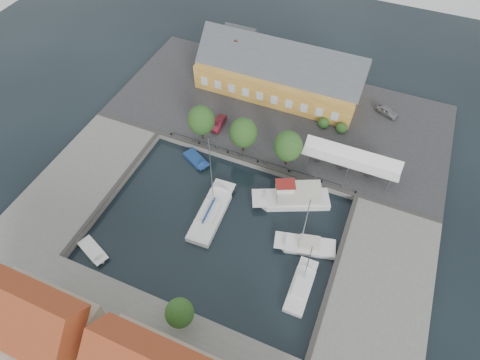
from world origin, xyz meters
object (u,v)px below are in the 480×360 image
(launch_nw, at_px, (196,160))
(center_sailboat, at_px, (211,214))
(car_silver, at_px, (387,111))
(car_red, at_px, (219,123))
(trawler, at_px, (294,198))
(east_boat_c, at_px, (300,288))
(east_boat_b, at_px, (306,246))
(launch_sw, at_px, (93,251))
(tent_canopy, at_px, (352,158))
(warehouse, at_px, (276,73))

(launch_nw, bearing_deg, center_sailboat, -51.54)
(car_silver, height_order, car_red, car_red)
(trawler, height_order, east_boat_c, east_boat_c)
(launch_nw, bearing_deg, east_boat_b, -21.49)
(car_red, xyz_separation_m, launch_sw, (-5.73, -27.03, -1.57))
(car_silver, distance_m, center_sailboat, 34.99)
(tent_canopy, bearing_deg, car_red, 177.34)
(launch_nw, bearing_deg, car_silver, 39.73)
(warehouse, height_order, car_silver, warehouse)
(launch_nw, bearing_deg, car_red, 85.62)
(center_sailboat, distance_m, launch_sw, 16.29)
(center_sailboat, bearing_deg, trawler, 34.34)
(warehouse, xyz_separation_m, tent_canopy, (16.60, -13.86, -0.74))
(car_red, height_order, center_sailboat, center_sailboat)
(car_red, bearing_deg, warehouse, 64.21)
(car_silver, relative_size, launch_sw, 0.74)
(tent_canopy, bearing_deg, center_sailboat, -136.63)
(trawler, bearing_deg, launch_sw, -140.41)
(car_silver, relative_size, car_red, 0.95)
(center_sailboat, height_order, east_boat_b, center_sailboat)
(center_sailboat, height_order, launch_sw, center_sailboat)
(east_boat_b, relative_size, launch_sw, 2.14)
(east_boat_c, bearing_deg, trawler, 111.89)
(warehouse, distance_m, center_sailboat, 28.98)
(tent_canopy, xyz_separation_m, car_silver, (3.06, 14.70, -2.03))
(launch_sw, height_order, launch_nw, launch_sw)
(east_boat_c, height_order, launch_nw, east_boat_c)
(tent_canopy, distance_m, trawler, 10.33)
(tent_canopy, xyz_separation_m, east_boat_b, (-1.96, -14.45, -3.42))
(tent_canopy, bearing_deg, trawler, -125.82)
(east_boat_b, bearing_deg, car_red, 142.06)
(trawler, xyz_separation_m, east_boat_b, (3.88, -6.36, -0.76))
(center_sailboat, relative_size, east_boat_c, 1.49)
(center_sailboat, distance_m, launch_nw, 10.73)
(warehouse, height_order, launch_nw, warehouse)
(car_red, distance_m, launch_sw, 27.67)
(launch_sw, bearing_deg, launch_nw, 75.26)
(trawler, distance_m, east_boat_c, 13.26)
(warehouse, relative_size, launch_sw, 5.51)
(east_boat_c, distance_m, launch_nw, 25.60)
(car_silver, xyz_separation_m, trawler, (-8.89, -22.79, -0.63))
(center_sailboat, xyz_separation_m, launch_sw, (-11.83, -11.20, -0.27))
(car_red, xyz_separation_m, launch_nw, (-0.57, -7.43, -1.57))
(launch_nw, bearing_deg, launch_sw, -104.74)
(east_boat_b, height_order, launch_nw, east_boat_b)
(launch_sw, bearing_deg, center_sailboat, 43.44)
(car_silver, bearing_deg, tent_canopy, -167.48)
(trawler, xyz_separation_m, east_boat_c, (4.94, -12.29, -0.76))
(tent_canopy, height_order, east_boat_c, east_boat_c)
(east_boat_b, height_order, east_boat_c, east_boat_b)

